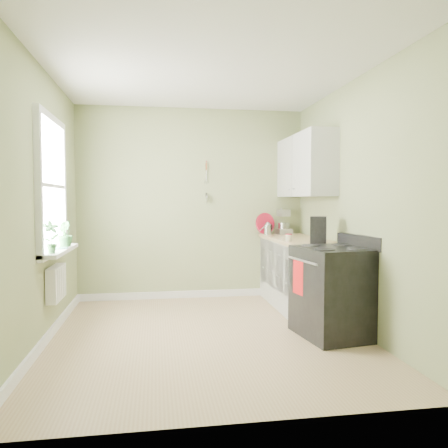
{
  "coord_description": "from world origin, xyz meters",
  "views": [
    {
      "loc": [
        -0.52,
        -4.42,
        1.41
      ],
      "look_at": [
        0.26,
        0.55,
        1.13
      ],
      "focal_mm": 35.0,
      "sensor_mm": 36.0,
      "label": 1
    }
  ],
  "objects": [
    {
      "name": "plant_a",
      "position": [
        -1.5,
        -0.12,
        1.06
      ],
      "size": [
        0.2,
        0.18,
        0.32
      ],
      "primitive_type": "imported",
      "rotation": [
        0.0,
        0.0,
        0.53
      ],
      "color": "#3A7D3D",
      "rests_on": "window_sill"
    },
    {
      "name": "plant_c",
      "position": [
        -1.5,
        0.54,
        1.04
      ],
      "size": [
        0.2,
        0.2,
        0.28
      ],
      "primitive_type": "imported",
      "rotation": [
        0.0,
        0.0,
        4.36
      ],
      "color": "#3A7D3D",
      "rests_on": "window_sill"
    },
    {
      "name": "wall_back",
      "position": [
        0.0,
        1.81,
        1.35
      ],
      "size": [
        3.2,
        0.02,
        2.7
      ],
      "primitive_type": "cube",
      "color": "#8E9767",
      "rests_on": "floor"
    },
    {
      "name": "ceiling",
      "position": [
        0.0,
        0.0,
        2.71
      ],
      "size": [
        3.2,
        3.6,
        0.02
      ],
      "primitive_type": "cube",
      "color": "white",
      "rests_on": "wall_back"
    },
    {
      "name": "floor",
      "position": [
        0.0,
        0.0,
        -0.01
      ],
      "size": [
        3.2,
        3.6,
        0.02
      ],
      "primitive_type": "cube",
      "color": "#A4845B",
      "rests_on": "ground"
    },
    {
      "name": "countertop",
      "position": [
        1.29,
        1.0,
        0.89
      ],
      "size": [
        0.64,
        1.6,
        0.04
      ],
      "primitive_type": "cube",
      "color": "tan",
      "rests_on": "base_cabinets"
    },
    {
      "name": "wall_left",
      "position": [
        -1.61,
        0.0,
        1.35
      ],
      "size": [
        0.02,
        3.6,
        2.7
      ],
      "primitive_type": "cube",
      "color": "#8E9767",
      "rests_on": "floor"
    },
    {
      "name": "wall_utensils",
      "position": [
        0.2,
        1.78,
        1.56
      ],
      "size": [
        0.02,
        0.14,
        0.58
      ],
      "color": "tan",
      "rests_on": "wall_back"
    },
    {
      "name": "base_cabinets",
      "position": [
        1.3,
        1.0,
        0.43
      ],
      "size": [
        0.6,
        1.6,
        0.87
      ],
      "primitive_type": "cube",
      "color": "silver",
      "rests_on": "floor"
    },
    {
      "name": "upper_cabinets",
      "position": [
        1.43,
        1.1,
        1.85
      ],
      "size": [
        0.35,
        1.4,
        0.8
      ],
      "primitive_type": "cube",
      "color": "silver",
      "rests_on": "wall_right"
    },
    {
      "name": "jar",
      "position": [
        1.07,
        0.64,
        0.96
      ],
      "size": [
        0.08,
        0.08,
        0.09
      ],
      "color": "beige",
      "rests_on": "countertop"
    },
    {
      "name": "window",
      "position": [
        -1.58,
        0.3,
        1.55
      ],
      "size": [
        0.06,
        1.14,
        1.44
      ],
      "color": "white",
      "rests_on": "wall_left"
    },
    {
      "name": "window_sill",
      "position": [
        -1.51,
        0.3,
        0.88
      ],
      "size": [
        0.18,
        1.14,
        0.04
      ],
      "primitive_type": "cube",
      "color": "white",
      "rests_on": "wall_left"
    },
    {
      "name": "radiator",
      "position": [
        -1.54,
        0.25,
        0.55
      ],
      "size": [
        0.12,
        0.5,
        0.35
      ],
      "primitive_type": "cube",
      "color": "white",
      "rests_on": "wall_left"
    },
    {
      "name": "stand_mixer",
      "position": [
        1.31,
        1.74,
        1.08
      ],
      "size": [
        0.22,
        0.34,
        0.4
      ],
      "color": "#B2B2B7",
      "rests_on": "countertop"
    },
    {
      "name": "wall_right",
      "position": [
        1.61,
        0.0,
        1.35
      ],
      "size": [
        0.02,
        3.6,
        2.7
      ],
      "primitive_type": "cube",
      "color": "#8E9767",
      "rests_on": "floor"
    },
    {
      "name": "plant_b",
      "position": [
        -1.5,
        0.45,
        1.04
      ],
      "size": [
        0.18,
        0.2,
        0.28
      ],
      "primitive_type": "imported",
      "rotation": [
        0.0,
        0.0,
        2.08
      ],
      "color": "#3A7D3D",
      "rests_on": "window_sill"
    },
    {
      "name": "stove",
      "position": [
        1.28,
        -0.21,
        0.47
      ],
      "size": [
        0.76,
        0.84,
        1.04
      ],
      "color": "black",
      "rests_on": "floor"
    },
    {
      "name": "kettle",
      "position": [
        1.05,
        1.58,
        1.0
      ],
      "size": [
        0.18,
        0.1,
        0.18
      ],
      "color": "silver",
      "rests_on": "countertop"
    },
    {
      "name": "red_tray",
      "position": [
        1.05,
        1.72,
        1.06
      ],
      "size": [
        0.31,
        0.15,
        0.31
      ],
      "primitive_type": "cylinder",
      "rotation": [
        1.45,
        0.0,
        0.32
      ],
      "color": "#AA0F27",
      "rests_on": "countertop"
    },
    {
      "name": "coffee_maker",
      "position": [
        1.31,
        0.3,
        1.06
      ],
      "size": [
        0.24,
        0.25,
        0.31
      ],
      "color": "black",
      "rests_on": "countertop"
    }
  ]
}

